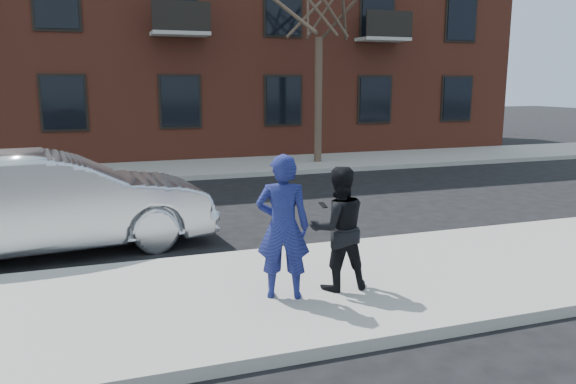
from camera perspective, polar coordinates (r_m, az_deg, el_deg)
name	(u,v)px	position (r m, az deg, el deg)	size (l,w,h in m)	color
ground	(316,287)	(8.07, 2.87, -9.64)	(100.00, 100.00, 0.00)	black
near_sidewalk	(323,288)	(7.83, 3.57, -9.73)	(50.00, 3.50, 0.15)	gray
near_curb	(281,252)	(9.42, -0.68, -6.08)	(50.00, 0.10, 0.15)	#999691
far_sidewalk	(187,169)	(18.67, -10.18, 2.33)	(50.00, 3.50, 0.15)	gray
far_curb	(197,178)	(16.91, -9.21, 1.46)	(50.00, 0.10, 0.15)	#999691
apartment_building	(204,4)	(25.67, -8.55, 18.33)	(24.30, 10.30, 12.30)	brown
street_tree	(319,0)	(19.62, 3.20, 18.87)	(3.60, 3.60, 6.80)	#3E2D24
silver_sedan	(55,203)	(10.24, -22.56, -1.02)	(1.82, 5.21, 1.72)	#B7BABF
man_hoodie	(283,227)	(7.04, -0.53, -3.56)	(0.79, 0.65, 1.85)	navy
man_peacoat	(338,228)	(7.40, 5.12, -3.70)	(0.84, 0.67, 1.64)	black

